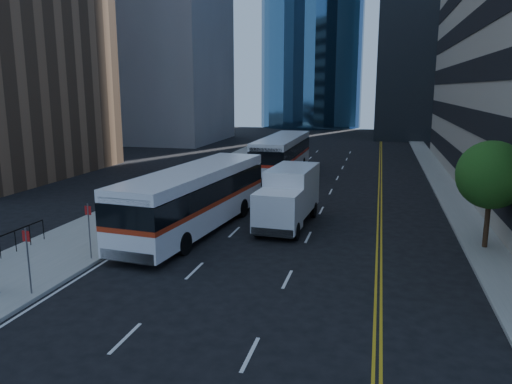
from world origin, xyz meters
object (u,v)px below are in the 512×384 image
(bus_rear, at_px, (282,154))
(box_truck, at_px, (289,196))
(street_tree, at_px, (491,175))
(bus_front, at_px, (196,197))

(bus_rear, distance_m, box_truck, 16.98)
(street_tree, height_order, box_truck, street_tree)
(street_tree, xyz_separation_m, box_truck, (-9.93, 2.07, -1.95))
(bus_rear, relative_size, box_truck, 1.94)
(street_tree, bearing_deg, box_truck, 168.23)
(bus_front, distance_m, box_truck, 5.17)
(street_tree, distance_m, box_truck, 10.33)
(street_tree, relative_size, bus_front, 0.38)
(bus_front, height_order, bus_rear, bus_front)
(bus_front, relative_size, bus_rear, 1.02)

